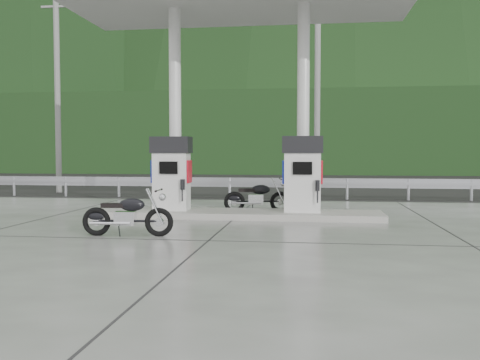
# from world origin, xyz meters

# --- Properties ---
(ground) EXTENTS (160.00, 160.00, 0.00)m
(ground) POSITION_xyz_m (0.00, 0.00, 0.00)
(ground) COLOR black
(ground) RESTS_ON ground
(forecourt_apron) EXTENTS (18.00, 14.00, 0.02)m
(forecourt_apron) POSITION_xyz_m (0.00, 0.00, 0.01)
(forecourt_apron) COLOR slate
(forecourt_apron) RESTS_ON ground
(pump_island) EXTENTS (7.00, 1.40, 0.15)m
(pump_island) POSITION_xyz_m (0.00, 2.50, 0.10)
(pump_island) COLOR #9E9B93
(pump_island) RESTS_ON forecourt_apron
(gas_pump_left) EXTENTS (0.95, 0.55, 1.80)m
(gas_pump_left) POSITION_xyz_m (-1.60, 2.50, 1.07)
(gas_pump_left) COLOR silver
(gas_pump_left) RESTS_ON pump_island
(gas_pump_right) EXTENTS (0.95, 0.55, 1.80)m
(gas_pump_right) POSITION_xyz_m (1.60, 2.50, 1.07)
(gas_pump_right) COLOR silver
(gas_pump_right) RESTS_ON pump_island
(canopy_column_left) EXTENTS (0.30, 0.30, 5.00)m
(canopy_column_left) POSITION_xyz_m (-1.60, 2.90, 2.67)
(canopy_column_left) COLOR white
(canopy_column_left) RESTS_ON pump_island
(canopy_column_right) EXTENTS (0.30, 0.30, 5.00)m
(canopy_column_right) POSITION_xyz_m (1.60, 2.90, 2.67)
(canopy_column_right) COLOR white
(canopy_column_right) RESTS_ON pump_island
(guardrail) EXTENTS (26.00, 0.16, 1.42)m
(guardrail) POSITION_xyz_m (0.00, 8.00, 0.71)
(guardrail) COLOR #A9ABB1
(guardrail) RESTS_ON ground
(road) EXTENTS (60.00, 7.00, 0.01)m
(road) POSITION_xyz_m (0.00, 11.50, 0.00)
(road) COLOR black
(road) RESTS_ON ground
(utility_pole_a) EXTENTS (0.22, 0.22, 8.00)m
(utility_pole_a) POSITION_xyz_m (-8.00, 9.50, 4.00)
(utility_pole_a) COLOR gray
(utility_pole_a) RESTS_ON ground
(utility_pole_b) EXTENTS (0.22, 0.22, 8.00)m
(utility_pole_b) POSITION_xyz_m (2.00, 9.50, 4.00)
(utility_pole_b) COLOR gray
(utility_pole_b) RESTS_ON ground
(tree_band) EXTENTS (80.00, 6.00, 6.00)m
(tree_band) POSITION_xyz_m (0.00, 30.00, 3.00)
(tree_band) COLOR black
(tree_band) RESTS_ON ground
(forested_hills) EXTENTS (100.00, 40.00, 140.00)m
(forested_hills) POSITION_xyz_m (0.00, 60.00, 0.00)
(forested_hills) COLOR black
(forested_hills) RESTS_ON ground
(motorcycle_left) EXTENTS (1.69, 0.73, 0.78)m
(motorcycle_left) POSITION_xyz_m (0.41, 3.62, 0.41)
(motorcycle_left) COLOR black
(motorcycle_left) RESTS_ON forecourt_apron
(motorcycle_right) EXTENTS (1.65, 0.61, 0.77)m
(motorcycle_right) POSITION_xyz_m (-1.61, -0.65, 0.40)
(motorcycle_right) COLOR black
(motorcycle_right) RESTS_ON forecourt_apron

